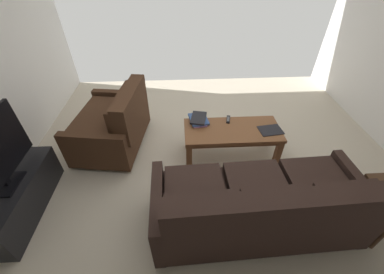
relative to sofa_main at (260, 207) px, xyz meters
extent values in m
cube|color=beige|center=(0.32, -0.97, -0.38)|extent=(5.09, 4.96, 0.01)
cylinder|color=black|center=(-0.80, -0.43, -0.35)|extent=(0.05, 0.05, 0.06)
cylinder|color=black|center=(0.83, -0.38, -0.35)|extent=(0.05, 0.05, 0.06)
cylinder|color=black|center=(-0.83, 0.24, -0.35)|extent=(0.05, 0.05, 0.06)
cylinder|color=black|center=(0.81, 0.30, -0.35)|extent=(0.05, 0.05, 0.06)
cube|color=black|center=(0.00, -0.07, -0.12)|extent=(1.82, 0.85, 0.39)
cube|color=black|center=(-0.60, -0.11, 0.12)|extent=(0.58, 0.72, 0.10)
cube|color=black|center=(0.00, -0.09, 0.12)|extent=(0.58, 0.72, 0.10)
cube|color=black|center=(0.60, -0.07, 0.12)|extent=(0.58, 0.72, 0.10)
cube|color=black|center=(-0.01, 0.27, 0.26)|extent=(1.80, 0.24, 0.48)
cube|color=black|center=(-0.60, 0.14, 0.26)|extent=(0.54, 0.14, 0.35)
cube|color=black|center=(-0.01, 0.16, 0.26)|extent=(0.54, 0.14, 0.35)
cube|color=black|center=(0.59, 0.18, 0.26)|extent=(0.54, 0.14, 0.35)
cube|color=black|center=(-0.95, -0.10, -0.05)|extent=(0.13, 0.80, 0.55)
cube|color=black|center=(0.95, -0.04, -0.05)|extent=(0.13, 0.80, 0.55)
cylinder|color=black|center=(1.98, -1.86, -0.35)|extent=(0.06, 0.06, 0.06)
cylinder|color=black|center=(2.09, -1.09, -0.35)|extent=(0.06, 0.06, 0.06)
cylinder|color=black|center=(1.29, -1.77, -0.35)|extent=(0.06, 0.06, 0.06)
cylinder|color=black|center=(1.40, -1.00, -0.35)|extent=(0.06, 0.06, 0.06)
cube|color=#422819|center=(1.69, -1.43, -0.13)|extent=(0.94, 1.04, 0.37)
cube|color=#422819|center=(1.71, -1.43, 0.10)|extent=(0.83, 0.96, 0.10)
cube|color=#422819|center=(1.35, -1.38, 0.25)|extent=(0.31, 0.95, 0.51)
cube|color=#422819|center=(1.46, -1.40, 0.25)|extent=(0.24, 0.85, 0.37)
cube|color=#422819|center=(1.62, -1.94, -0.06)|extent=(0.82, 0.21, 0.53)
cube|color=#422819|center=(1.77, -0.92, -0.06)|extent=(0.82, 0.21, 0.53)
cube|color=brown|center=(0.06, -1.07, 0.08)|extent=(1.21, 0.53, 0.04)
cube|color=brown|center=(0.06, -1.07, 0.03)|extent=(1.11, 0.48, 0.05)
cube|color=brown|center=(-0.50, -1.29, -0.16)|extent=(0.07, 0.07, 0.43)
cube|color=brown|center=(0.63, -1.29, -0.16)|extent=(0.07, 0.07, 0.43)
cube|color=brown|center=(-0.50, -0.85, -0.16)|extent=(0.07, 0.07, 0.43)
cube|color=brown|center=(0.63, -0.85, -0.16)|extent=(0.07, 0.07, 0.43)
cylinder|color=#472D1C|center=(-1.09, -0.16, -0.11)|extent=(0.04, 0.04, 0.53)
cylinder|color=#472D1C|center=(-1.09, 0.26, -0.11)|extent=(0.04, 0.04, 0.53)
cube|color=black|center=(2.44, -0.35, -0.16)|extent=(0.39, 1.14, 0.43)
cube|color=black|center=(2.55, -0.35, -0.16)|extent=(0.02, 0.96, 0.26)
cube|color=black|center=(2.46, -0.44, -0.16)|extent=(0.20, 0.24, 0.06)
cube|color=black|center=(2.44, -0.35, 0.07)|extent=(0.20, 0.32, 0.02)
cube|color=black|center=(2.44, -0.35, 0.11)|extent=(0.04, 0.06, 0.06)
cube|color=#996699|center=(0.48, -1.26, 0.10)|extent=(0.21, 0.30, 0.02)
cube|color=#385693|center=(0.48, -1.27, 0.13)|extent=(0.27, 0.32, 0.03)
cube|color=black|center=(0.48, -1.27, 0.15)|extent=(0.24, 0.31, 0.02)
cube|color=black|center=(0.09, -1.27, 0.11)|extent=(0.08, 0.17, 0.02)
cube|color=#59595B|center=(0.09, -1.27, 0.12)|extent=(0.06, 0.11, 0.00)
cube|color=black|center=(-0.40, -1.02, 0.10)|extent=(0.31, 0.25, 0.01)
camera|label=1|loc=(0.71, 1.26, 1.93)|focal=22.28mm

